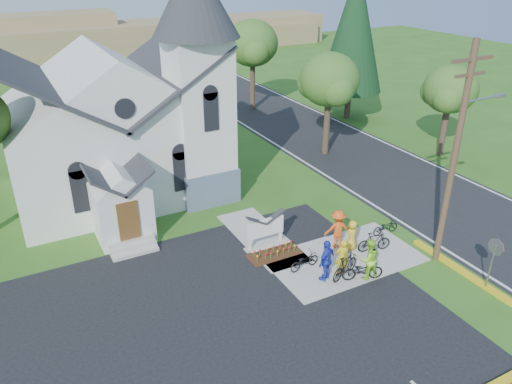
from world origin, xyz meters
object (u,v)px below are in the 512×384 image
stop_sign (494,254)px  cyclist_4 (352,235)px  church_sign (266,228)px  cyclist_3 (338,229)px  cyclist_0 (342,257)px  bike_4 (385,227)px  utility_pole (457,151)px  cyclist_2 (326,260)px  bike_2 (362,270)px  bike_1 (345,266)px  cyclist_1 (369,259)px  bike_3 (374,242)px  bike_0 (304,261)px

stop_sign → cyclist_4: 6.16m
church_sign → cyclist_3: 3.44m
cyclist_0 → bike_4: bearing=-143.9°
stop_sign → church_sign: bearing=131.9°
utility_pole → stop_sign: utility_pole is taller
cyclist_2 → bike_2: bearing=126.4°
cyclist_3 → bike_1: bearing=82.0°
cyclist_4 → bike_4: 2.45m
cyclist_1 → bike_1: bearing=-24.2°
utility_pole → cyclist_1: utility_pole is taller
bike_2 → bike_4: 4.34m
bike_1 → cyclist_2: bearing=53.9°
cyclist_0 → cyclist_3: bearing=-108.4°
bike_1 → utility_pole: bearing=-119.9°
bike_2 → cyclist_3: size_ratio=0.93×
cyclist_0 → bike_2: size_ratio=0.93×
utility_pole → bike_3: (-2.24, 1.86, -4.85)m
bike_0 → cyclist_3: bearing=-76.8°
bike_0 → utility_pole: bearing=-115.7°
bike_2 → bike_3: bearing=-31.2°
cyclist_1 → bike_3: bearing=-129.3°
cyclist_2 → bike_2: (1.39, -0.76, -0.50)m
cyclist_0 → stop_sign: bearing=154.4°
cyclist_1 → cyclist_3: (0.34, 2.69, 0.03)m
cyclist_2 → cyclist_3: (2.02, 1.93, 0.01)m
bike_2 → stop_sign: bearing=-104.8°
cyclist_4 → cyclist_3: bearing=-54.8°
cyclist_3 → cyclist_2: bearing=64.1°
church_sign → bike_2: church_sign is taller
utility_pole → cyclist_0: 6.62m
cyclist_0 → bike_2: (0.52, -0.80, -0.37)m
cyclist_3 → bike_3: 1.81m
cyclist_0 → cyclist_2: 0.88m
bike_2 → church_sign: bearing=48.5°
church_sign → cyclist_4: (3.49, -2.20, -0.21)m
bike_1 → bike_2: bearing=-153.5°
cyclist_1 → cyclist_4: bearing=-103.2°
church_sign → cyclist_4: church_sign is taller
bike_2 → cyclist_0: bearing=53.2°
utility_pole → bike_0: 8.06m
church_sign → bike_3: size_ratio=1.31×
bike_3 → cyclist_4: (-0.83, 0.64, 0.26)m
bike_1 → cyclist_2: cyclist_2 is taller
bike_4 → cyclist_2: bearing=111.6°
church_sign → cyclist_4: size_ratio=1.44×
church_sign → stop_sign: 9.97m
utility_pole → bike_0: (-5.98, 2.16, -4.95)m
bike_0 → cyclist_1: bearing=-137.9°
stop_sign → bike_1: 6.08m
utility_pole → bike_1: bearing=170.2°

